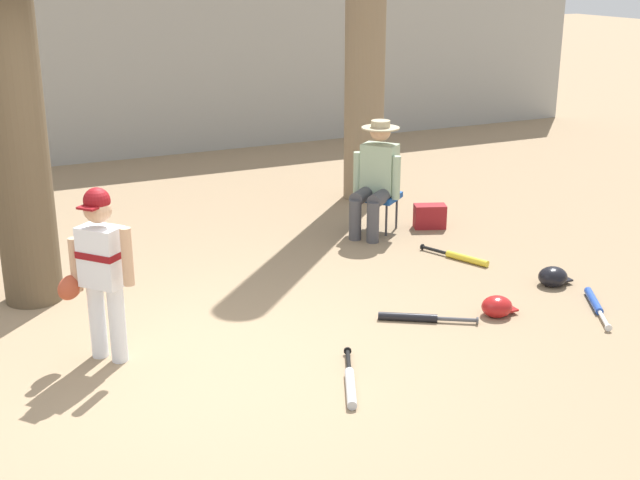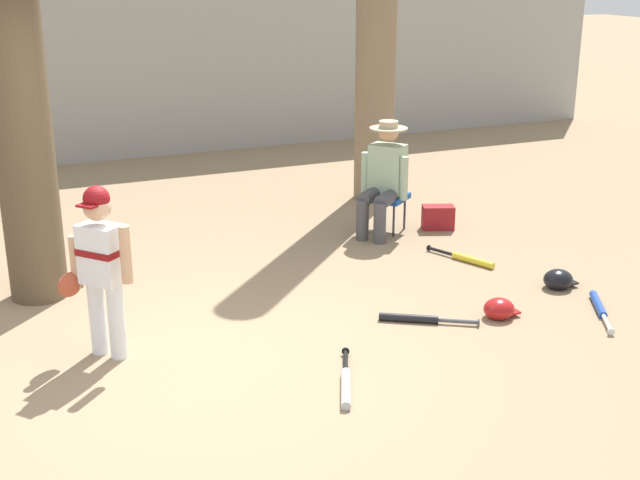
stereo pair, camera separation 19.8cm
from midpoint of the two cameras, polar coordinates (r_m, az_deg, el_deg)
name	(u,v)px [view 1 (the left image)]	position (r m, az deg, el deg)	size (l,w,h in m)	color
ground_plane	(206,369)	(6.23, -8.64, -8.58)	(60.00, 60.00, 0.00)	#937A5B
concrete_back_wall	(42,65)	(12.56, -18.68, 11.09)	(18.00, 0.36, 2.79)	#9E9E99
tree_near_player	(3,19)	(7.27, -21.34, 13.69)	(0.74, 0.74, 5.46)	brown
young_ballplayer	(100,264)	(6.24, -15.50, -1.57)	(0.54, 0.48, 1.31)	white
folding_stool	(379,198)	(9.09, 3.37, 2.85)	(0.56, 0.56, 0.41)	#194C9E
seated_spectator	(376,175)	(8.93, 3.16, 4.40)	(0.65, 0.61, 1.20)	#47474C
handbag_beside_stool	(430,216)	(9.29, 6.81, 1.59)	(0.34, 0.18, 0.26)	maroon
bat_black_composite	(416,317)	(6.94, 5.65, -5.23)	(0.72, 0.48, 0.07)	black
bat_aluminum_silver	(350,383)	(5.90, 1.08, -9.65)	(0.40, 0.77, 0.07)	#B7BCC6
bat_blue_youth	(595,304)	(7.51, 17.34, -4.13)	(0.46, 0.72, 0.07)	#2347AD
bat_yellow_trainer	(462,257)	(8.35, 8.87, -1.17)	(0.35, 0.74, 0.07)	yellow
batting_helmet_red	(497,307)	(7.13, 11.07, -4.44)	(0.31, 0.24, 0.18)	#A81919
batting_helmet_black	(553,277)	(7.89, 14.75, -2.42)	(0.32, 0.25, 0.18)	black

